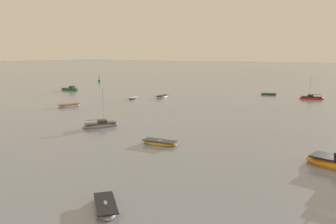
{
  "coord_description": "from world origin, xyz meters",
  "views": [
    {
      "loc": [
        30.96,
        -0.03,
        8.96
      ],
      "look_at": [
        3.72,
        40.51,
        0.62
      ],
      "focal_mm": 36.39,
      "sensor_mm": 36.0,
      "label": 1
    }
  ],
  "objects_px": {
    "sailboat_moored_2": "(312,98)",
    "sailboat_moored_1": "(101,125)",
    "rowboat_moored_6": "(69,106)",
    "rowboat_moored_2": "(106,206)",
    "channel_buoy": "(99,80)",
    "rowboat_moored_3": "(133,98)",
    "motorboat_moored_2": "(72,89)",
    "rowboat_moored_4": "(162,97)",
    "rowboat_moored_1": "(160,143)",
    "rowboat_moored_0": "(269,94)"
  },
  "relations": [
    {
      "from": "sailboat_moored_1",
      "to": "rowboat_moored_6",
      "type": "xyz_separation_m",
      "value": [
        -16.45,
        8.92,
        -0.05
      ]
    },
    {
      "from": "rowboat_moored_2",
      "to": "rowboat_moored_4",
      "type": "bearing_deg",
      "value": -18.53
    },
    {
      "from": "rowboat_moored_1",
      "to": "rowboat_moored_2",
      "type": "xyz_separation_m",
      "value": [
        5.72,
        -13.57,
        -0.01
      ]
    },
    {
      "from": "motorboat_moored_2",
      "to": "rowboat_moored_2",
      "type": "bearing_deg",
      "value": -41.24
    },
    {
      "from": "rowboat_moored_0",
      "to": "sailboat_moored_2",
      "type": "distance_m",
      "value": 9.53
    },
    {
      "from": "motorboat_moored_2",
      "to": "rowboat_moored_2",
      "type": "distance_m",
      "value": 68.74
    },
    {
      "from": "rowboat_moored_1",
      "to": "rowboat_moored_4",
      "type": "xyz_separation_m",
      "value": [
        -21.13,
        30.71,
        0.01
      ]
    },
    {
      "from": "rowboat_moored_3",
      "to": "rowboat_moored_6",
      "type": "bearing_deg",
      "value": 161.61
    },
    {
      "from": "motorboat_moored_2",
      "to": "rowboat_moored_6",
      "type": "bearing_deg",
      "value": -43.65
    },
    {
      "from": "rowboat_moored_2",
      "to": "channel_buoy",
      "type": "relative_size",
      "value": 1.49
    },
    {
      "from": "motorboat_moored_2",
      "to": "rowboat_moored_3",
      "type": "height_order",
      "value": "motorboat_moored_2"
    },
    {
      "from": "rowboat_moored_1",
      "to": "motorboat_moored_2",
      "type": "height_order",
      "value": "motorboat_moored_2"
    },
    {
      "from": "rowboat_moored_1",
      "to": "rowboat_moored_6",
      "type": "relative_size",
      "value": 0.94
    },
    {
      "from": "motorboat_moored_2",
      "to": "rowboat_moored_0",
      "type": "bearing_deg",
      "value": 20.18
    },
    {
      "from": "rowboat_moored_2",
      "to": "rowboat_moored_6",
      "type": "bearing_deg",
      "value": 2.96
    },
    {
      "from": "motorboat_moored_2",
      "to": "rowboat_moored_4",
      "type": "height_order",
      "value": "motorboat_moored_2"
    },
    {
      "from": "rowboat_moored_3",
      "to": "channel_buoy",
      "type": "distance_m",
      "value": 45.41
    },
    {
      "from": "rowboat_moored_2",
      "to": "rowboat_moored_3",
      "type": "xyz_separation_m",
      "value": [
        -30.46,
        39.32,
        -0.02
      ]
    },
    {
      "from": "rowboat_moored_0",
      "to": "motorboat_moored_2",
      "type": "relative_size",
      "value": 0.76
    },
    {
      "from": "rowboat_moored_1",
      "to": "rowboat_moored_6",
      "type": "height_order",
      "value": "rowboat_moored_6"
    },
    {
      "from": "rowboat_moored_0",
      "to": "rowboat_moored_1",
      "type": "bearing_deg",
      "value": 76.25
    },
    {
      "from": "rowboat_moored_4",
      "to": "rowboat_moored_6",
      "type": "distance_m",
      "value": 20.08
    },
    {
      "from": "rowboat_moored_1",
      "to": "rowboat_moored_3",
      "type": "bearing_deg",
      "value": 126.43
    },
    {
      "from": "rowboat_moored_0",
      "to": "rowboat_moored_6",
      "type": "bearing_deg",
      "value": 38.51
    },
    {
      "from": "rowboat_moored_4",
      "to": "rowboat_moored_6",
      "type": "xyz_separation_m",
      "value": [
        -6.25,
        -19.09,
        -0.01
      ]
    },
    {
      "from": "rowboat_moored_1",
      "to": "motorboat_moored_2",
      "type": "xyz_separation_m",
      "value": [
        -47.82,
        29.55,
        0.1
      ]
    },
    {
      "from": "rowboat_moored_6",
      "to": "rowboat_moored_2",
      "type": "bearing_deg",
      "value": 71.59
    },
    {
      "from": "rowboat_moored_3",
      "to": "channel_buoy",
      "type": "bearing_deg",
      "value": 45.94
    },
    {
      "from": "sailboat_moored_1",
      "to": "channel_buoy",
      "type": "bearing_deg",
      "value": 74.69
    },
    {
      "from": "sailboat_moored_1",
      "to": "rowboat_moored_6",
      "type": "relative_size",
      "value": 1.23
    },
    {
      "from": "rowboat_moored_1",
      "to": "rowboat_moored_2",
      "type": "distance_m",
      "value": 14.72
    },
    {
      "from": "rowboat_moored_3",
      "to": "rowboat_moored_6",
      "type": "xyz_separation_m",
      "value": [
        -2.64,
        -14.12,
        0.04
      ]
    },
    {
      "from": "motorboat_moored_2",
      "to": "rowboat_moored_3",
      "type": "bearing_deg",
      "value": -11.75
    },
    {
      "from": "rowboat_moored_2",
      "to": "rowboat_moored_6",
      "type": "relative_size",
      "value": 0.83
    },
    {
      "from": "rowboat_moored_2",
      "to": "sailboat_moored_1",
      "type": "relative_size",
      "value": 0.68
    },
    {
      "from": "motorboat_moored_2",
      "to": "rowboat_moored_6",
      "type": "relative_size",
      "value": 1.13
    },
    {
      "from": "sailboat_moored_2",
      "to": "sailboat_moored_1",
      "type": "bearing_deg",
      "value": 58.75
    },
    {
      "from": "rowboat_moored_2",
      "to": "sailboat_moored_2",
      "type": "xyz_separation_m",
      "value": [
        -0.49,
        59.4,
        0.07
      ]
    },
    {
      "from": "rowboat_moored_6",
      "to": "channel_buoy",
      "type": "bearing_deg",
      "value": -121.46
    },
    {
      "from": "rowboat_moored_2",
      "to": "rowboat_moored_4",
      "type": "relative_size",
      "value": 0.82
    },
    {
      "from": "motorboat_moored_2",
      "to": "rowboat_moored_6",
      "type": "distance_m",
      "value": 27.18
    },
    {
      "from": "rowboat_moored_4",
      "to": "sailboat_moored_2",
      "type": "relative_size",
      "value": 0.82
    },
    {
      "from": "rowboat_moored_3",
      "to": "sailboat_moored_2",
      "type": "distance_m",
      "value": 36.08
    },
    {
      "from": "motorboat_moored_2",
      "to": "rowboat_moored_1",
      "type": "bearing_deg",
      "value": -34.11
    },
    {
      "from": "motorboat_moored_2",
      "to": "sailboat_moored_1",
      "type": "distance_m",
      "value": 45.62
    },
    {
      "from": "channel_buoy",
      "to": "motorboat_moored_2",
      "type": "bearing_deg",
      "value": -59.56
    },
    {
      "from": "rowboat_moored_0",
      "to": "sailboat_moored_2",
      "type": "relative_size",
      "value": 0.7
    },
    {
      "from": "motorboat_moored_2",
      "to": "sailboat_moored_1",
      "type": "relative_size",
      "value": 0.92
    },
    {
      "from": "rowboat_moored_2",
      "to": "sailboat_moored_2",
      "type": "relative_size",
      "value": 0.68
    },
    {
      "from": "rowboat_moored_0",
      "to": "rowboat_moored_4",
      "type": "bearing_deg",
      "value": 26.29
    }
  ]
}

